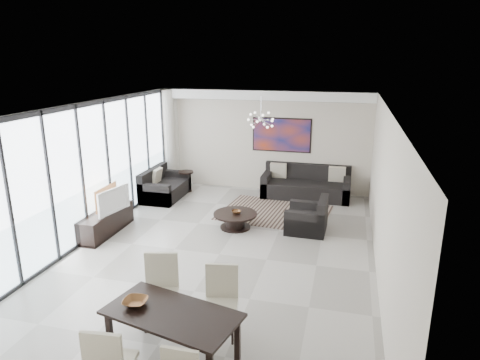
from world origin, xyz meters
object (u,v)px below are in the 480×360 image
(coffee_table, at_px, (235,219))
(television, at_px, (110,200))
(tv_console, at_px, (106,222))
(sofa_main, at_px, (306,187))
(dining_table, at_px, (172,318))

(coffee_table, height_order, television, television)
(tv_console, bearing_deg, sofa_main, 42.18)
(tv_console, relative_size, television, 1.75)
(dining_table, bearing_deg, coffee_table, 94.83)
(sofa_main, bearing_deg, coffee_table, -116.63)
(sofa_main, distance_m, tv_console, 5.46)
(coffee_table, distance_m, television, 2.80)
(tv_console, bearing_deg, dining_table, -48.59)
(dining_table, bearing_deg, sofa_main, 82.44)
(sofa_main, relative_size, tv_console, 1.45)
(dining_table, bearing_deg, television, 129.84)
(coffee_table, relative_size, dining_table, 0.54)
(sofa_main, xyz_separation_m, dining_table, (-0.95, -7.17, 0.33))
(coffee_table, distance_m, tv_console, 2.89)
(tv_console, bearing_deg, coffee_table, 20.36)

